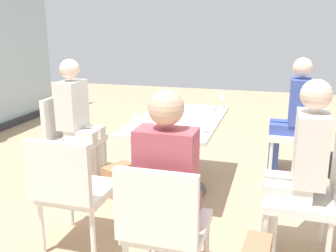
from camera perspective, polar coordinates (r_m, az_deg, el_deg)
The scene contains 21 objects.
ground_plane at distance 3.83m, azimuth 1.46°, elevation -9.53°, with size 12.00×12.00×0.00m, color tan.
dining_table_main at distance 3.64m, azimuth 1.51°, elevation -1.81°, with size 1.34×0.78×0.73m.
chair_front_right at distance 4.33m, azimuth 19.42°, elevation -0.48°, with size 0.46×0.50×0.87m.
chair_side_end at distance 2.25m, azimuth -0.62°, elevation -14.26°, with size 0.50×0.46×0.87m.
chair_near_window at distance 4.09m, azimuth -14.52°, elevation -0.99°, with size 0.46×0.51×0.87m.
chair_front_left at distance 2.81m, azimuth 21.02°, elevation -9.09°, with size 0.46×0.50×0.87m.
chair_far_left at distance 2.77m, azimuth -14.27°, elevation -8.81°, with size 0.50×0.46×0.87m.
person_front_right at distance 4.28m, azimuth 18.20°, elevation 2.25°, with size 0.34×0.39×1.26m.
person_side_end at distance 2.25m, azimuth 0.16°, elevation -8.44°, with size 0.39×0.34×1.26m.
person_near_window at distance 3.99m, azimuth -13.35°, elevation 1.69°, with size 0.34×0.39×1.26m.
person_front_left at distance 2.72m, azimuth 19.13°, elevation -5.04°, with size 0.34×0.39×1.26m.
wine_glass_0 at distance 3.12m, azimuth -4.88°, elevation 1.42°, with size 0.07×0.07×0.18m.
wine_glass_1 at distance 4.05m, azimuth 8.08°, elevation 4.50°, with size 0.07×0.07×0.18m.
wine_glass_2 at distance 3.24m, azimuth 3.08°, elevation 1.97°, with size 0.07×0.07×0.18m.
wine_glass_3 at distance 3.08m, azimuth -1.69°, elevation 1.25°, with size 0.07×0.07×0.18m.
wine_glass_4 at distance 3.79m, azimuth 0.78°, elevation 3.91°, with size 0.07×0.07×0.18m.
wine_glass_5 at distance 3.10m, azimuth 5.48°, elevation 1.30°, with size 0.07×0.07×0.18m.
wine_glass_6 at distance 3.68m, azimuth 1.28°, elevation 3.57°, with size 0.07×0.07×0.18m.
coffee_cup at distance 3.71m, azimuth 6.73°, elevation 2.20°, with size 0.08×0.08×0.09m, color white.
cell_phone_on_table at distance 3.68m, azimuth -0.19°, elevation 1.52°, with size 0.07×0.14×0.01m, color black.
handbag_2 at distance 3.75m, azimuth -7.44°, elevation -7.87°, with size 0.30×0.16×0.28m, color #A3704C.
Camera 1 is at (-3.37, -0.87, 1.60)m, focal length 40.68 mm.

